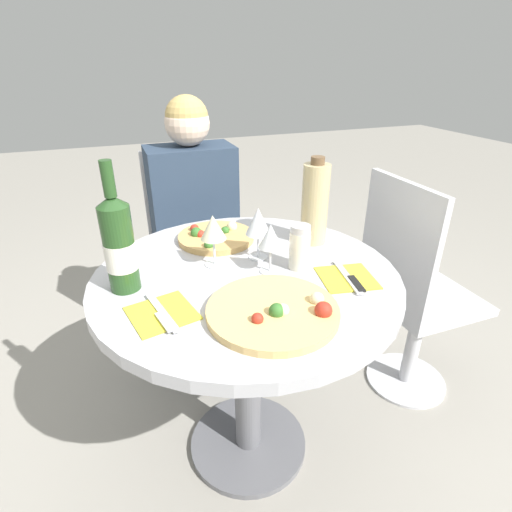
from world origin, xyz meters
TOP-DOWN VIEW (x-y plane):
  - ground_plane at (0.00, 0.00)m, footprint 12.00×12.00m
  - dining_table at (0.00, 0.00)m, footprint 0.89×0.89m
  - chair_behind_diner at (-0.01, 0.75)m, footprint 0.38×0.38m
  - seated_diner at (-0.01, 0.60)m, footprint 0.36×0.44m
  - chair_empty_side at (0.71, 0.06)m, footprint 0.38×0.38m
  - pizza_large at (-0.00, -0.23)m, footprint 0.33×0.33m
  - pizza_small_far at (-0.02, 0.26)m, footprint 0.26×0.26m
  - wine_bottle at (-0.34, 0.03)m, footprint 0.08×0.08m
  - tall_carafe at (0.28, 0.13)m, footprint 0.09×0.09m
  - sugar_shaker at (0.16, -0.03)m, footprint 0.06×0.06m
  - wine_glass_back_right at (0.07, 0.08)m, footprint 0.08×0.08m
  - wine_glass_front_right at (0.07, -0.02)m, footprint 0.07×0.07m
  - wine_glass_back_left at (-0.07, 0.08)m, footprint 0.08×0.08m
  - place_setting_left at (-0.26, -0.13)m, footprint 0.18×0.19m
  - place_setting_right at (0.26, -0.14)m, footprint 0.18×0.19m

SIDE VIEW (x-z plane):
  - ground_plane at x=0.00m, z-range 0.00..0.00m
  - chair_behind_diner at x=-0.01m, z-range -0.01..0.92m
  - chair_empty_side at x=0.71m, z-range -0.01..0.92m
  - seated_diner at x=-0.01m, z-range -0.06..1.11m
  - dining_table at x=0.00m, z-range 0.22..0.96m
  - place_setting_left at x=-0.26m, z-range 0.74..0.75m
  - place_setting_right at x=0.26m, z-range 0.74..0.75m
  - pizza_large at x=0.00m, z-range 0.73..0.78m
  - pizza_small_far at x=-0.02m, z-range 0.73..0.78m
  - sugar_shaker at x=0.16m, z-range 0.74..0.87m
  - wine_glass_front_right at x=0.07m, z-range 0.77..0.92m
  - wine_glass_back_right at x=0.07m, z-range 0.78..0.94m
  - wine_glass_back_left at x=-0.07m, z-range 0.78..0.94m
  - wine_bottle at x=-0.34m, z-range 0.70..1.04m
  - tall_carafe at x=0.28m, z-range 0.73..1.02m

